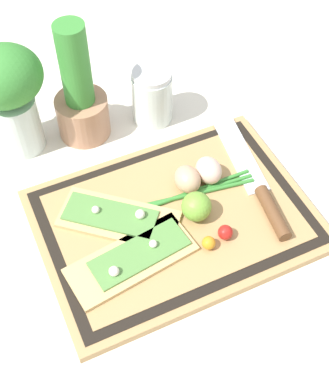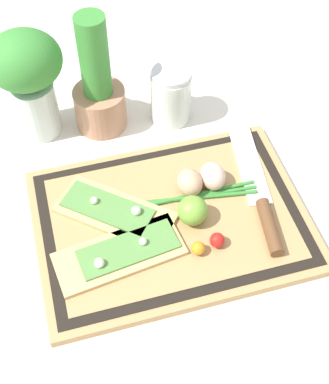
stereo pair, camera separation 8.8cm
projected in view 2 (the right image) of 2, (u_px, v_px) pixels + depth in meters
ground_plane at (171, 224)px, 0.88m from camera, size 6.00×6.00×0.00m
cutting_board at (171, 220)px, 0.88m from camera, size 0.44×0.32×0.02m
pizza_slice_near at (121, 253)px, 0.82m from camera, size 0.21×0.11×0.02m
pizza_slice_far at (114, 211)px, 0.87m from camera, size 0.20×0.19×0.02m
knife at (262, 205)px, 0.87m from camera, size 0.07×0.29×0.02m
egg_brown at (190, 182)px, 0.89m from camera, size 0.04×0.05×0.04m
egg_pink at (213, 176)px, 0.89m from camera, size 0.04×0.05×0.04m
lime at (193, 210)px, 0.85m from camera, size 0.05×0.05×0.05m
cherry_tomato_red at (217, 240)px, 0.83m from camera, size 0.02×0.02×0.02m
cherry_tomato_yellow at (198, 248)px, 0.82m from camera, size 0.02×0.02×0.02m
scallion_bunch at (172, 200)px, 0.89m from camera, size 0.29×0.05×0.01m
herb_pot at (98, 91)px, 0.96m from camera, size 0.10×0.10×0.23m
sauce_jar at (171, 98)px, 1.00m from camera, size 0.08×0.08×0.11m
herb_glass at (28, 76)px, 0.92m from camera, size 0.13×0.11×0.21m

